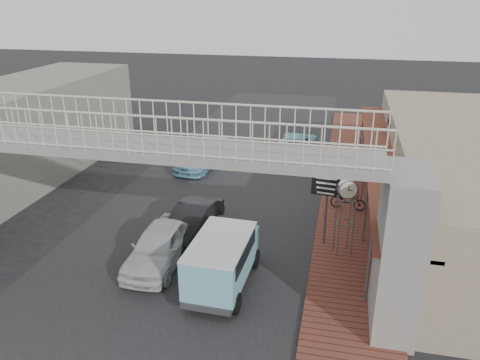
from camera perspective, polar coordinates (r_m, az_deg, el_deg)
The scene contains 15 objects.
ground at distance 19.63m, azimuth -5.92°, elevation -6.87°, with size 120.00×120.00×0.00m, color black.
road_strip at distance 19.63m, azimuth -5.92°, elevation -6.86°, with size 10.00×60.00×0.01m, color black.
sidewalk at distance 21.42m, azimuth 13.52°, elevation -4.68°, with size 3.00×40.00×0.10m, color brown.
shophouse_row at distance 22.20m, azimuth 25.54°, elevation 0.18°, with size 7.20×18.00×4.00m.
footbridge at distance 14.89m, azimuth -11.20°, elevation -3.26°, with size 16.40×2.40×6.34m.
building_far_left at distance 28.69m, azimuth -23.61°, elevation 6.08°, with size 5.00×14.00×5.00m, color gray.
white_hatchback at distance 17.66m, azimuth -9.80°, elevation -7.88°, with size 1.72×4.28×1.46m, color silver.
dark_sedan at distance 19.40m, azimuth -5.91°, elevation -5.03°, with size 1.40×4.02×1.32m, color black.
angkot_curb at distance 29.67m, azimuth 6.86°, elevation 4.50°, with size 2.12×4.59×1.28m, color #7AD1D4.
angkot_far at distance 27.09m, azimuth -4.83°, elevation 2.92°, with size 1.82×4.49×1.30m, color #78B3D0.
angkot_van at distance 15.85m, azimuth -2.15°, elevation -9.19°, with size 1.91×3.98×1.92m.
motorcycle_near at distance 22.08m, azimuth 13.04°, elevation -2.45°, with size 0.56×1.62×0.85m, color black.
motorcycle_far at distance 25.78m, azimuth 11.80°, elevation 1.52°, with size 0.51×1.82×1.09m, color black.
street_clock at distance 17.57m, azimuth 12.92°, elevation -1.48°, with size 0.78×0.72×3.01m.
arrow_sign at distance 17.96m, azimuth 12.99°, elevation -0.98°, with size 1.84×1.19×3.09m.
Camera 1 is at (5.72, -16.27, 9.37)m, focal length 35.00 mm.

